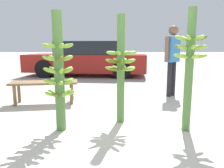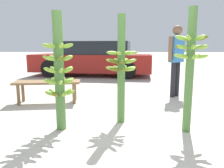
{
  "view_description": "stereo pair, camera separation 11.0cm",
  "coord_description": "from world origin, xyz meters",
  "px_view_note": "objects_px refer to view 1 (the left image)",
  "views": [
    {
      "loc": [
        -0.12,
        -2.67,
        1.1
      ],
      "look_at": [
        -0.13,
        0.42,
        0.57
      ],
      "focal_mm": 35.0,
      "sensor_mm": 36.0,
      "label": 1
    },
    {
      "loc": [
        -0.01,
        -2.66,
        1.1
      ],
      "look_at": [
        -0.13,
        0.42,
        0.57
      ],
      "focal_mm": 35.0,
      "sensor_mm": 36.0,
      "label": 2
    }
  ],
  "objects_px": {
    "banana_stalk_center": "(121,67)",
    "banana_stalk_right": "(190,64)",
    "banana_stalk_left": "(60,72)",
    "vendor_person": "(173,54)",
    "market_bench": "(45,85)",
    "parked_car": "(89,59)"
  },
  "relations": [
    {
      "from": "banana_stalk_left",
      "to": "banana_stalk_center",
      "type": "bearing_deg",
      "value": 21.19
    },
    {
      "from": "banana_stalk_right",
      "to": "parked_car",
      "type": "xyz_separation_m",
      "value": [
        -1.89,
        5.57,
        -0.25
      ]
    },
    {
      "from": "banana_stalk_left",
      "to": "banana_stalk_right",
      "type": "relative_size",
      "value": 0.98
    },
    {
      "from": "banana_stalk_left",
      "to": "banana_stalk_right",
      "type": "xyz_separation_m",
      "value": [
        1.67,
        -0.02,
        0.1
      ]
    },
    {
      "from": "banana_stalk_left",
      "to": "vendor_person",
      "type": "xyz_separation_m",
      "value": [
        2.0,
        2.02,
        0.15
      ]
    },
    {
      "from": "banana_stalk_right",
      "to": "parked_car",
      "type": "relative_size",
      "value": 0.34
    },
    {
      "from": "banana_stalk_left",
      "to": "vendor_person",
      "type": "relative_size",
      "value": 1.0
    },
    {
      "from": "banana_stalk_left",
      "to": "market_bench",
      "type": "xyz_separation_m",
      "value": [
        -0.63,
        1.38,
        -0.42
      ]
    },
    {
      "from": "banana_stalk_right",
      "to": "vendor_person",
      "type": "xyz_separation_m",
      "value": [
        0.34,
        2.04,
        0.06
      ]
    },
    {
      "from": "banana_stalk_center",
      "to": "market_bench",
      "type": "height_order",
      "value": "banana_stalk_center"
    },
    {
      "from": "market_bench",
      "to": "parked_car",
      "type": "bearing_deg",
      "value": 76.15
    },
    {
      "from": "parked_car",
      "to": "banana_stalk_left",
      "type": "bearing_deg",
      "value": -171.78
    },
    {
      "from": "banana_stalk_left",
      "to": "banana_stalk_right",
      "type": "bearing_deg",
      "value": -0.66
    },
    {
      "from": "banana_stalk_left",
      "to": "market_bench",
      "type": "distance_m",
      "value": 1.57
    },
    {
      "from": "market_bench",
      "to": "vendor_person",
      "type": "bearing_deg",
      "value": 5.38
    },
    {
      "from": "vendor_person",
      "to": "parked_car",
      "type": "relative_size",
      "value": 0.34
    },
    {
      "from": "banana_stalk_center",
      "to": "banana_stalk_right",
      "type": "bearing_deg",
      "value": -21.13
    },
    {
      "from": "banana_stalk_center",
      "to": "banana_stalk_right",
      "type": "relative_size",
      "value": 0.98
    },
    {
      "from": "banana_stalk_left",
      "to": "banana_stalk_center",
      "type": "relative_size",
      "value": 1.0
    },
    {
      "from": "banana_stalk_left",
      "to": "parked_car",
      "type": "distance_m",
      "value": 5.56
    },
    {
      "from": "parked_car",
      "to": "banana_stalk_right",
      "type": "bearing_deg",
      "value": -155.36
    },
    {
      "from": "vendor_person",
      "to": "banana_stalk_center",
      "type": "bearing_deg",
      "value": 12.36
    }
  ]
}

